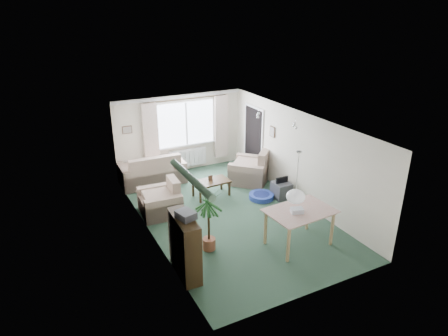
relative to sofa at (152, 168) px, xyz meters
name	(u,v)px	position (x,y,z in m)	size (l,w,h in m)	color
ground	(229,215)	(1.10, -2.75, -0.46)	(6.50, 6.50, 0.00)	#2A4735
window	(186,124)	(1.30, 0.48, 1.04)	(1.80, 0.03, 1.30)	white
curtain_rod	(186,99)	(1.30, 0.40, 1.81)	(2.60, 0.03, 0.03)	black
curtain_left	(151,137)	(0.15, 0.38, 0.81)	(0.45, 0.08, 2.00)	beige
curtain_right	(221,127)	(2.45, 0.38, 0.81)	(0.45, 0.08, 2.00)	beige
radiator	(188,158)	(1.30, 0.44, -0.06)	(1.20, 0.10, 0.55)	white
doorway	(254,140)	(3.08, -0.55, 0.54)	(0.03, 0.95, 2.00)	black
pendant_lamp	(296,197)	(1.30, -5.05, 1.02)	(0.36, 0.36, 0.36)	white
tinsel_garland	(191,179)	(-0.82, -5.05, 1.82)	(1.60, 1.60, 0.12)	#196626
bauble_cluster_a	(258,114)	(2.40, -1.85, 1.76)	(0.20, 0.20, 0.20)	silver
bauble_cluster_b	(295,123)	(2.70, -3.05, 1.76)	(0.20, 0.20, 0.20)	silver
wall_picture_back	(127,130)	(-0.50, 0.48, 1.09)	(0.28, 0.03, 0.22)	brown
wall_picture_right	(272,132)	(3.08, -1.55, 1.09)	(0.03, 0.24, 0.30)	brown
sofa	(152,168)	(0.00, 0.00, 0.00)	(1.83, 0.97, 0.92)	beige
armchair_corner	(250,166)	(2.58, -1.20, 0.02)	(1.08, 1.02, 0.96)	beige
armchair_left	(160,197)	(-0.40, -1.89, -0.02)	(0.98, 0.93, 0.88)	tan
coffee_table	(211,188)	(1.15, -1.58, -0.24)	(0.98, 0.54, 0.44)	black
photo_frame	(210,178)	(1.15, -1.55, 0.06)	(0.12, 0.02, 0.16)	#4F3728
bookshelf	(185,246)	(-0.74, -4.42, 0.16)	(0.34, 1.01, 1.23)	black
hifi_box	(186,215)	(-0.71, -4.46, 0.84)	(0.28, 0.35, 0.14)	#3E3E44
houseplant	(209,221)	(0.02, -3.87, 0.23)	(0.59, 0.59, 1.38)	#1E5A23
dining_table	(299,228)	(1.82, -4.58, -0.05)	(1.30, 0.87, 0.81)	#A6715A
gift_box	(297,211)	(1.69, -4.63, 0.41)	(0.25, 0.18, 0.12)	silver
tv_cube	(281,190)	(2.80, -2.52, -0.24)	(0.43, 0.47, 0.43)	#38383D
pet_bed	(261,196)	(2.28, -2.34, -0.39)	(0.66, 0.66, 0.13)	navy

